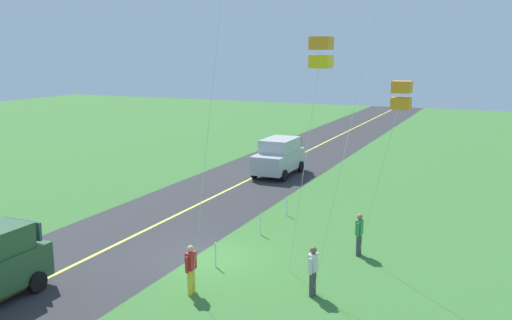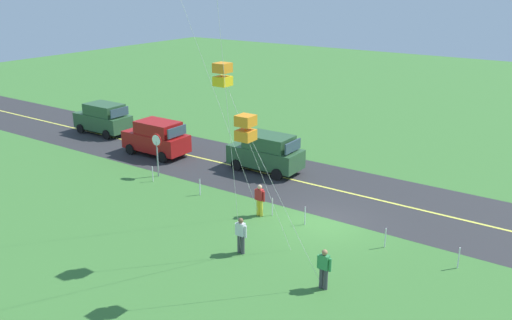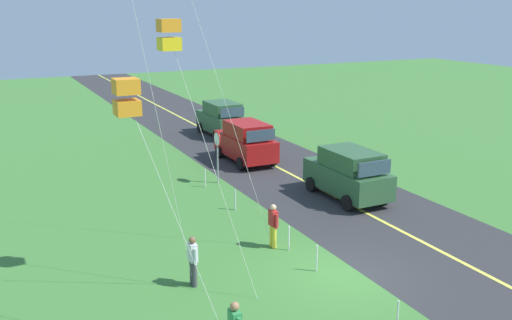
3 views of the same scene
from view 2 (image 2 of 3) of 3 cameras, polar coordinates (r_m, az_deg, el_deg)
ground_plane at (r=25.42m, az=7.37°, el=-6.78°), size 120.00×120.00×0.10m
asphalt_road at (r=28.73m, az=11.07°, el=-3.76°), size 120.00×7.00×0.00m
road_centre_stripe at (r=28.73m, az=11.07°, el=-3.75°), size 120.00×0.16×0.00m
car_suv_foreground at (r=31.43m, az=1.12°, el=0.83°), size 4.40×2.12×2.24m
car_parked_east_far at (r=40.78m, az=-16.00°, el=4.33°), size 4.40×2.12×2.24m
car_parked_east_near at (r=34.95m, az=-10.57°, el=2.38°), size 4.40×2.12×2.24m
stop_sign at (r=30.87m, az=-10.56°, el=1.43°), size 0.76×0.08×2.56m
person_adult_near at (r=20.02m, az=7.28°, el=-11.34°), size 0.58×0.22×1.60m
person_adult_companion at (r=22.22m, az=-1.63°, el=-7.95°), size 0.58×0.22×1.60m
person_child_watcher at (r=25.58m, az=0.40°, el=-4.20°), size 0.58×0.22×1.60m
kite_red_low at (r=17.69m, az=-1.09°, el=3.41°), size 2.56×1.97×6.62m
kite_green_far at (r=20.23m, az=-3.57°, el=9.07°), size 2.44×1.97×7.90m
fence_post_0 at (r=22.78m, az=20.85°, el=-9.75°), size 0.05×0.05×0.90m
fence_post_1 at (r=23.50m, az=13.66°, el=-8.08°), size 0.05×0.05×0.90m
fence_post_2 at (r=24.94m, az=5.26°, el=-5.95°), size 0.05×0.05×0.90m
fence_post_3 at (r=25.78m, az=1.76°, el=-5.02°), size 0.05×0.05×0.90m
fence_post_4 at (r=28.31m, az=-6.04°, el=-2.87°), size 0.05×0.05×0.90m
fence_post_5 at (r=28.29m, az=-6.00°, el=-2.88°), size 0.05×0.05×0.90m
fence_post_6 at (r=30.53m, az=-10.98°, el=-1.48°), size 0.05×0.05×0.90m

